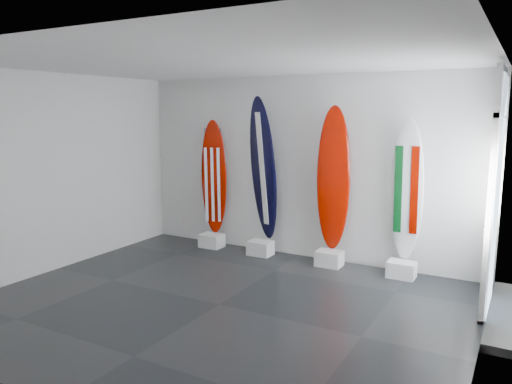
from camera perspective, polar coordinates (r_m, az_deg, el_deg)
The scene contains 16 objects.
floor at distance 6.43m, azimuth -4.29°, elevation -12.85°, with size 6.00×6.00×0.00m, color black.
ceiling at distance 5.98m, azimuth -4.65°, elevation 14.83°, with size 6.00×6.00×0.00m, color white.
wall_back at distance 8.21m, azimuth 5.26°, elevation 2.82°, with size 6.00×6.00×0.00m, color silver.
wall_front at distance 4.22m, azimuth -23.65°, elevation -4.10°, with size 6.00×6.00×0.00m, color silver.
wall_left at distance 8.07m, azimuth -22.50°, elevation 2.04°, with size 5.00×5.00×0.00m, color silver.
wall_right at distance 5.05m, azimuth 25.22°, elevation -2.11°, with size 5.00×5.00×0.00m, color silver.
display_block_usa at distance 8.96m, azimuth -5.14°, elevation -5.62°, with size 0.40×0.30×0.24m, color white.
surfboard_usa at distance 8.82m, azimuth -4.88°, elevation 1.70°, with size 0.46×0.08×2.04m, color #900C00.
display_block_navy at distance 8.45m, azimuth 0.51°, elevation -6.50°, with size 0.40×0.30×0.24m, color white.
surfboard_navy at distance 8.28m, azimuth 0.85°, elevation 2.59°, with size 0.55×0.08×2.45m, color black.
display_block_swiss at distance 7.95m, azimuth 8.47°, elevation -7.62°, with size 0.40×0.30×0.24m, color white.
surfboard_swiss at distance 7.78m, azimuth 8.95°, elevation 1.49°, with size 0.52×0.08×2.28m, color #900C00.
display_block_italy at distance 7.65m, azimuth 16.47°, elevation -8.60°, with size 0.40×0.30×0.24m, color white.
surfboard_italy at distance 7.48m, azimuth 17.06°, elevation 0.22°, with size 0.48×0.08×2.11m, color white.
wall_outlet at distance 9.63m, azimuth -8.36°, elevation -3.22°, with size 0.09×0.02×0.13m, color silver.
glass_door at distance 6.59m, azimuth 25.92°, elevation -0.34°, with size 0.12×1.16×2.85m, color white, non-canonical shape.
Camera 1 is at (3.31, -4.95, 2.42)m, focal length 34.58 mm.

